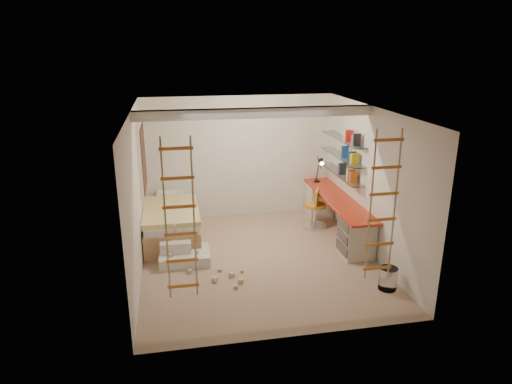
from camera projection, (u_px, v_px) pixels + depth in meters
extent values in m
plane|color=tan|center=(259.00, 259.00, 8.00)|extent=(4.50, 4.50, 0.00)
cube|color=white|center=(256.00, 113.00, 7.50)|extent=(4.00, 0.18, 0.16)
cube|color=white|center=(141.00, 158.00, 8.57)|extent=(0.06, 1.15, 1.35)
cube|color=#4C2D1E|center=(144.00, 158.00, 8.58)|extent=(0.02, 1.00, 1.20)
cylinder|color=white|center=(388.00, 278.00, 6.99)|extent=(0.28, 0.28, 0.35)
cube|color=red|center=(338.00, 199.00, 8.85)|extent=(0.55, 2.80, 0.04)
cube|color=beige|center=(319.00, 199.00, 9.99)|extent=(0.52, 0.55, 0.71)
cube|color=beige|center=(357.00, 237.00, 8.03)|extent=(0.52, 0.55, 0.71)
cube|color=#4C4742|center=(343.00, 225.00, 7.91)|extent=(0.02, 0.50, 0.18)
cube|color=#4C4742|center=(342.00, 237.00, 7.97)|extent=(0.02, 0.50, 0.18)
cube|color=#4C4742|center=(342.00, 248.00, 8.04)|extent=(0.02, 0.50, 0.18)
cube|color=white|center=(341.00, 174.00, 9.03)|extent=(0.25, 1.80, 0.01)
cube|color=white|center=(342.00, 157.00, 8.92)|extent=(0.25, 1.80, 0.01)
cube|color=white|center=(343.00, 139.00, 8.81)|extent=(0.25, 1.80, 0.01)
cube|color=#AD7F51|center=(172.00, 227.00, 8.82)|extent=(1.00, 2.00, 0.45)
cube|color=white|center=(171.00, 213.00, 8.73)|extent=(0.95, 1.95, 0.12)
cube|color=gold|center=(171.00, 211.00, 8.55)|extent=(1.02, 1.60, 0.10)
cube|color=white|center=(170.00, 194.00, 9.44)|extent=(0.55, 0.35, 0.12)
cylinder|color=black|center=(317.00, 181.00, 9.91)|extent=(0.14, 0.14, 0.02)
cylinder|color=black|center=(317.00, 173.00, 9.85)|extent=(0.02, 0.15, 0.36)
cylinder|color=black|center=(319.00, 163.00, 9.68)|extent=(0.02, 0.27, 0.20)
cone|color=black|center=(321.00, 162.00, 9.55)|extent=(0.12, 0.14, 0.15)
cylinder|color=#FFEABF|center=(322.00, 164.00, 9.52)|extent=(0.08, 0.04, 0.08)
cylinder|color=orange|center=(315.00, 205.00, 9.24)|extent=(0.57, 0.57, 0.06)
cube|color=gold|center=(317.00, 197.00, 9.11)|extent=(0.17, 0.32, 0.31)
cylinder|color=silver|center=(315.00, 215.00, 9.31)|extent=(0.07, 0.07, 0.43)
cylinder|color=silver|center=(314.00, 226.00, 9.38)|extent=(0.65, 0.65, 0.05)
cube|color=silver|center=(185.00, 256.00, 7.90)|extent=(0.88, 0.69, 0.19)
cube|color=silver|center=(176.00, 244.00, 7.91)|extent=(0.54, 0.45, 0.19)
cube|color=#CCB284|center=(175.00, 237.00, 7.87)|extent=(0.08, 0.08, 0.08)
cube|color=#CCB284|center=(175.00, 233.00, 7.85)|extent=(0.07, 0.07, 0.07)
cube|color=#CCB284|center=(175.00, 228.00, 7.82)|extent=(0.06, 0.06, 0.12)
cube|color=#CCB284|center=(197.00, 252.00, 7.76)|extent=(0.06, 0.06, 0.06)
cube|color=#CCB284|center=(198.00, 246.00, 8.02)|extent=(0.06, 0.06, 0.06)
cube|color=#CCB284|center=(170.00, 255.00, 7.66)|extent=(0.06, 0.06, 0.06)
cube|color=#CCB284|center=(242.00, 271.00, 7.53)|extent=(0.07, 0.07, 0.07)
cube|color=#CCB284|center=(241.00, 281.00, 7.19)|extent=(0.07, 0.07, 0.07)
cube|color=#CCB284|center=(190.00, 271.00, 7.51)|extent=(0.07, 0.07, 0.07)
cube|color=#CCB284|center=(220.00, 270.00, 7.56)|extent=(0.07, 0.07, 0.07)
cube|color=#CCB284|center=(215.00, 280.00, 7.24)|extent=(0.07, 0.07, 0.07)
cube|color=#CCB284|center=(232.00, 275.00, 7.39)|extent=(0.07, 0.07, 0.07)
cube|color=#CCB284|center=(236.00, 287.00, 7.03)|extent=(0.07, 0.07, 0.07)
cube|color=orange|center=(341.00, 168.00, 8.99)|extent=(0.14, 0.70, 0.22)
cube|color=#8C1E7F|center=(342.00, 151.00, 8.88)|extent=(0.14, 0.46, 0.22)
cube|color=red|center=(343.00, 133.00, 8.77)|extent=(0.14, 0.52, 0.22)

